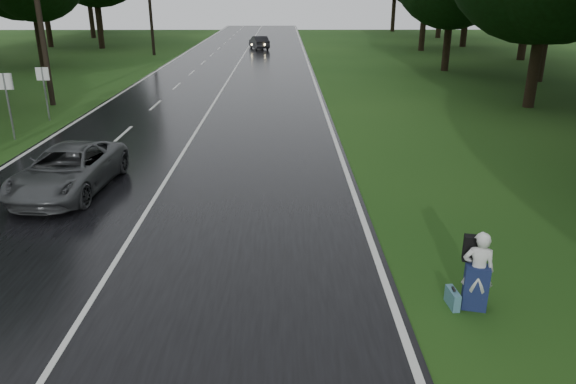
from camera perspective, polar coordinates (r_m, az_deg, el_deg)
The scene contains 16 objects.
ground at distance 10.43m, azimuth -21.97°, elevation -13.81°, with size 160.00×160.00×0.00m, color #224715.
road at distance 28.75m, azimuth -8.04°, elevation 9.12°, with size 12.00×140.00×0.04m, color black.
lane_center at distance 28.75m, azimuth -8.04°, elevation 9.17°, with size 0.12×140.00×0.01m, color silver.
grey_car at distance 17.09m, azimuth -22.38°, elevation 2.22°, with size 2.20×4.78×1.33m, color #444749.
far_car at distance 57.62m, azimuth -3.11°, elevation 15.64°, with size 1.38×3.97×1.31m, color black.
hitchhiker at distance 10.64m, azimuth 19.50°, elevation -8.15°, with size 0.65×0.61×1.58m.
suitcase at distance 10.82m, azimuth 17.13°, elevation -10.77°, with size 0.14×0.48×0.34m, color teal.
utility_pole_mid at distance 31.31m, azimuth -23.75°, elevation 8.50°, with size 1.80×0.28×9.29m, color black, non-canonical shape.
utility_pole_far at distance 53.76m, azimuth -14.07°, elevation 13.98°, with size 1.80×0.28×9.84m, color black, non-canonical shape.
road_sign_a at distance 24.49m, azimuth -27.08°, elevation 5.01°, with size 0.64×0.10×2.66m, color white, non-canonical shape.
road_sign_b at distance 27.54m, azimuth -24.05°, elevation 7.00°, with size 0.58×0.10×2.43m, color white, non-canonical shape.
tree_left_e at distance 48.19m, azimuth -24.57°, elevation 12.07°, with size 8.34×8.34×13.04m, color black, non-canonical shape.
tree_left_f at distance 61.75m, azimuth -19.19°, elevation 14.26°, with size 10.50×10.50×16.40m, color black, non-canonical shape.
tree_right_d at distance 30.84m, azimuth 24.19°, elevation 8.27°, with size 8.23×8.23×12.85m, color black, non-canonical shape.
tree_right_e at distance 43.34m, azimuth 16.32°, elevation 12.31°, with size 7.85×7.85×12.26m, color black, non-canonical shape.
tree_right_f at distance 57.90m, azimuth 13.98°, elevation 14.42°, with size 9.76×9.76×15.25m, color black, non-canonical shape.
Camera 1 is at (3.72, -7.95, 5.63)m, focal length 33.36 mm.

